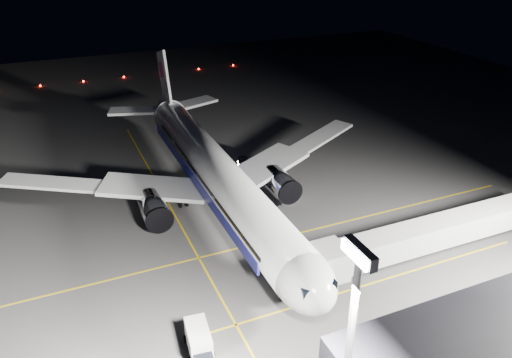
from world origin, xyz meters
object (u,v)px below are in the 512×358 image
at_px(safety_cone_b, 246,202).
at_px(baggage_tug, 243,163).
at_px(safety_cone_a, 239,193).
at_px(safety_cone_c, 275,215).
at_px(service_truck, 199,343).
at_px(airliner, 214,171).
at_px(jet_bridge, 437,232).

bearing_deg(safety_cone_b, baggage_tug, 159.70).
relative_size(safety_cone_a, safety_cone_c, 1.13).
distance_m(service_truck, safety_cone_c, 25.33).
bearing_deg(safety_cone_a, airliner, -71.37).
xyz_separation_m(jet_bridge, safety_cone_c, (-16.91, -11.83, -4.29)).
xyz_separation_m(airliner, safety_cone_c, (6.17, 6.22, -4.87)).
xyz_separation_m(safety_cone_a, safety_cone_c, (7.52, 2.22, -0.04)).
bearing_deg(safety_cone_a, safety_cone_b, 0.00).
relative_size(airliner, safety_cone_a, 92.63).
xyz_separation_m(jet_bridge, safety_cone_b, (-21.65, -14.06, -4.25)).
relative_size(service_truck, safety_cone_b, 7.92).
bearing_deg(jet_bridge, baggage_tug, -163.05).
bearing_deg(baggage_tug, airliner, -23.32).
bearing_deg(safety_cone_c, baggage_tug, 173.26).
height_order(service_truck, safety_cone_a, service_truck).
height_order(airliner, baggage_tug, airliner).
bearing_deg(service_truck, safety_cone_b, 155.63).
height_order(baggage_tug, safety_cone_a, baggage_tug).
height_order(safety_cone_a, safety_cone_b, safety_cone_b).
bearing_deg(safety_cone_c, safety_cone_b, -154.88).
relative_size(safety_cone_a, safety_cone_b, 1.00).
height_order(safety_cone_b, safety_cone_c, safety_cone_b).
distance_m(airliner, service_truck, 27.59).
bearing_deg(safety_cone_b, safety_cone_a, 180.00).
bearing_deg(airliner, jet_bridge, 38.04).
relative_size(airliner, safety_cone_c, 104.51).
bearing_deg(jet_bridge, safety_cone_c, -145.01).
distance_m(jet_bridge, safety_cone_b, 26.16).
xyz_separation_m(safety_cone_b, safety_cone_c, (4.74, 2.22, -0.04)).
bearing_deg(baggage_tug, jet_bridge, 33.67).
relative_size(service_truck, safety_cone_c, 8.98).
height_order(service_truck, baggage_tug, service_truck).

